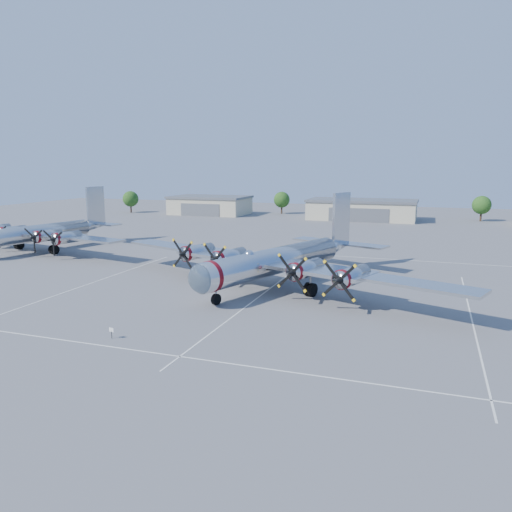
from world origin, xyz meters
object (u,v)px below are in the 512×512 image
(hangar_center, at_px, (362,209))
(bomber_west, at_px, (45,250))
(info_placard, at_px, (111,331))
(tree_far_west, at_px, (131,199))
(tree_east, at_px, (482,205))
(main_bomber_b29, at_px, (281,285))
(hangar_west, at_px, (210,205))
(tree_west, at_px, (282,200))

(hangar_center, bearing_deg, bomber_west, -123.56)
(bomber_west, height_order, info_placard, bomber_west)
(tree_far_west, bearing_deg, tree_east, 5.71)
(bomber_west, bearing_deg, main_bomber_b29, -1.86)
(hangar_west, xyz_separation_m, tree_east, (75.00, 6.04, 1.51))
(hangar_west, xyz_separation_m, hangar_center, (45.00, -0.00, -0.00))
(tree_far_west, height_order, tree_west, same)
(tree_west, relative_size, main_bomber_b29, 0.14)
(main_bomber_b29, bearing_deg, bomber_west, -172.96)
(info_placard, bearing_deg, hangar_center, 96.74)
(hangar_center, distance_m, info_placard, 102.57)
(tree_far_west, bearing_deg, info_placard, -57.52)
(tree_far_west, height_order, main_bomber_b29, tree_far_west)
(hangar_west, height_order, hangar_center, same)
(tree_west, height_order, main_bomber_b29, tree_west)
(hangar_center, xyz_separation_m, bomber_west, (-45.25, -68.21, -2.71))
(hangar_west, bearing_deg, tree_far_west, -170.99)
(hangar_center, height_order, tree_west, tree_west)
(hangar_center, relative_size, bomber_west, 0.72)
(hangar_west, relative_size, main_bomber_b29, 0.46)
(tree_east, relative_size, info_placard, 6.89)
(hangar_center, bearing_deg, tree_east, 11.38)
(tree_west, relative_size, tree_east, 1.00)
(bomber_west, bearing_deg, info_placard, -30.59)
(hangar_west, height_order, tree_east, tree_east)
(hangar_center, relative_size, tree_east, 4.31)
(main_bomber_b29, relative_size, bomber_west, 1.22)
(hangar_center, distance_m, main_bomber_b29, 79.10)
(info_placard, bearing_deg, main_bomber_b29, 81.55)
(tree_far_west, relative_size, main_bomber_b29, 0.14)
(tree_east, height_order, bomber_west, tree_east)
(hangar_center, xyz_separation_m, tree_east, (30.00, 6.04, 1.51))
(tree_west, xyz_separation_m, info_placard, (17.59, -110.31, -3.54))
(tree_east, distance_m, info_placard, 114.65)
(tree_far_west, bearing_deg, bomber_west, -68.93)
(main_bomber_b29, xyz_separation_m, bomber_west, (-45.99, 10.84, 0.00))
(hangar_west, distance_m, hangar_center, 45.00)
(hangar_center, bearing_deg, main_bomber_b29, -89.46)
(tree_far_west, bearing_deg, main_bomber_b29, -46.71)
(tree_far_west, relative_size, info_placard, 6.89)
(tree_west, relative_size, bomber_west, 0.17)
(hangar_center, distance_m, tree_west, 26.30)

